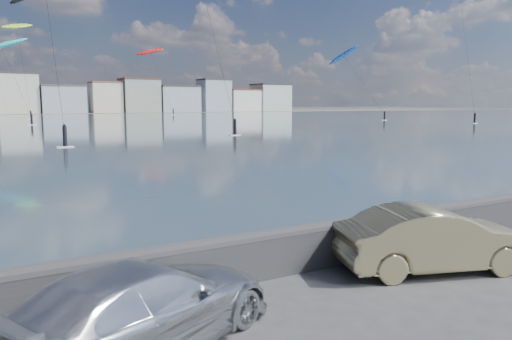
# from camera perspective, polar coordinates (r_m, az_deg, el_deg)

# --- Properties ---
(ground) EXTENTS (700.00, 700.00, 0.00)m
(ground) POSITION_cam_1_polar(r_m,az_deg,el_deg) (8.88, 7.74, -17.77)
(ground) COLOR #333335
(ground) RESTS_ON ground
(bay_water) EXTENTS (500.00, 177.00, 0.00)m
(bay_water) POSITION_cam_1_polar(r_m,az_deg,el_deg) (98.00, -27.24, 4.63)
(bay_water) COLOR #34505C
(bay_water) RESTS_ON ground
(seawall) EXTENTS (400.00, 0.36, 1.08)m
(seawall) POSITION_cam_1_polar(r_m,az_deg,el_deg) (10.78, -1.15, -9.73)
(seawall) COLOR #28282B
(seawall) RESTS_ON ground
(car_silver) EXTENTS (5.19, 3.74, 1.40)m
(car_silver) POSITION_cam_1_polar(r_m,az_deg,el_deg) (8.15, -12.88, -14.95)
(car_silver) COLOR silver
(car_silver) RESTS_ON ground
(car_champagne) EXTENTS (4.73, 2.93, 1.47)m
(car_champagne) POSITION_cam_1_polar(r_m,az_deg,el_deg) (12.14, 19.68, -7.42)
(car_champagne) COLOR tan
(car_champagne) RESTS_ON ground
(kitesurfer_6) EXTENTS (9.68, 13.15, 16.30)m
(kitesurfer_6) POSITION_cam_1_polar(r_m,az_deg,el_deg) (104.94, -27.10, 12.47)
(kitesurfer_6) COLOR #19BFBF
(kitesurfer_6) RESTS_ON ground
(kitesurfer_9) EXTENTS (4.92, 17.82, 17.26)m
(kitesurfer_9) POSITION_cam_1_polar(r_m,az_deg,el_deg) (122.15, 10.02, 12.68)
(kitesurfer_9) COLOR blue
(kitesurfer_9) RESTS_ON ground
(kitesurfer_11) EXTENTS (9.04, 15.73, 22.12)m
(kitesurfer_11) POSITION_cam_1_polar(r_m,az_deg,el_deg) (169.84, -11.99, 13.01)
(kitesurfer_11) COLOR red
(kitesurfer_11) RESTS_ON ground
(kitesurfer_13) EXTENTS (8.01, 10.00, 23.60)m
(kitesurfer_13) POSITION_cam_1_polar(r_m,az_deg,el_deg) (137.59, -25.63, 14.43)
(kitesurfer_13) COLOR #8CD826
(kitesurfer_13) RESTS_ON ground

